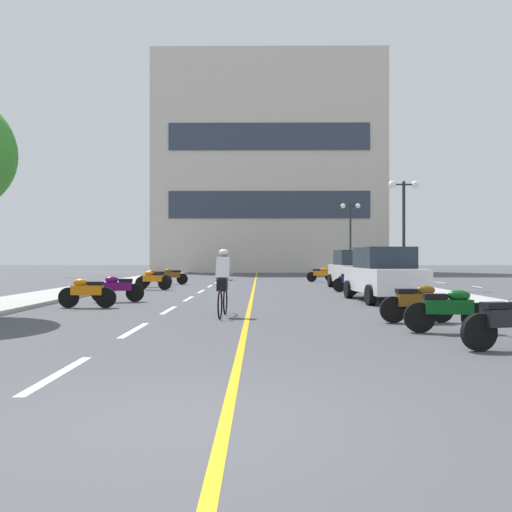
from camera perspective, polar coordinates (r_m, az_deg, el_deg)
name	(u,v)px	position (r m, az deg, el deg)	size (l,w,h in m)	color
ground_plane	(249,287)	(25.66, -0.79, -3.44)	(140.00, 140.00, 0.00)	#47474C
curb_left	(119,283)	(29.68, -14.71, -2.87)	(2.40, 72.00, 0.12)	#A8A8A3
curb_right	(382,283)	(29.40, 13.53, -2.90)	(2.40, 72.00, 0.12)	#A8A8A3
lane_dash_0	(58,374)	(7.24, -20.75, -11.94)	(0.14, 2.20, 0.01)	silver
lane_dash_1	(134,330)	(11.01, -13.12, -7.86)	(0.14, 2.20, 0.01)	silver
lane_dash_2	(169,310)	(14.91, -9.49, -5.83)	(0.14, 2.20, 0.01)	silver
lane_dash_3	(188,299)	(18.84, -7.38, -4.64)	(0.14, 2.20, 0.01)	silver
lane_dash_4	(201,291)	(22.80, -6.00, -3.85)	(0.14, 2.20, 0.01)	silver
lane_dash_5	(210,286)	(26.77, -5.03, -3.30)	(0.14, 2.20, 0.01)	silver
lane_dash_6	(217,282)	(30.75, -4.32, -2.88)	(0.14, 2.20, 0.01)	silver
lane_dash_7	(222,279)	(34.74, -3.77, -2.57)	(0.14, 2.20, 0.01)	silver
lane_dash_8	(226,277)	(38.72, -3.33, -2.31)	(0.14, 2.20, 0.01)	silver
lane_dash_9	(229,275)	(42.71, -2.97, -2.11)	(0.14, 2.20, 0.01)	silver
lane_dash_10	(232,274)	(46.70, -2.68, -1.94)	(0.14, 2.20, 0.01)	silver
lane_dash_11	(234,272)	(50.70, -2.43, -1.79)	(0.14, 2.20, 0.01)	silver
centre_line_yellow	(255,284)	(28.65, -0.16, -3.09)	(0.12, 66.00, 0.01)	gold
office_building	(269,166)	(54.37, 1.37, 9.74)	(22.78, 8.02, 21.59)	beige
street_lamp_mid	(404,209)	(25.86, 15.81, 4.99)	(1.46, 0.36, 5.00)	black
street_lamp_far	(350,223)	(39.23, 10.26, 3.55)	(1.46, 0.36, 5.33)	black
parked_car_near	(383,274)	(18.07, 13.73, -1.93)	(2.16, 4.31, 1.82)	black
parked_car_mid	(354,269)	(25.03, 10.61, -1.42)	(2.05, 4.26, 1.82)	black
motorcycle_0	(511,321)	(9.35, 26.01, -6.34)	(1.68, 0.64, 0.92)	black
motorcycle_1	(449,309)	(10.93, 20.29, -5.44)	(1.70, 0.60, 0.92)	black
motorcycle_2	(417,302)	(12.41, 17.19, -4.81)	(1.70, 0.60, 0.92)	black
motorcycle_3	(87,292)	(16.09, -17.96, -3.73)	(1.70, 0.60, 0.92)	black
motorcycle_4	(118,288)	(17.85, -14.86, -3.37)	(1.69, 0.62, 0.92)	black
motorcycle_5	(364,283)	(20.64, 11.73, -2.94)	(1.67, 0.70, 0.92)	black
motorcycle_6	(353,281)	(22.51, 10.53, -2.70)	(1.67, 0.68, 0.92)	black
motorcycle_7	(153,279)	(24.15, -11.18, -2.52)	(1.69, 0.61, 0.92)	black
motorcycle_8	(155,278)	(26.31, -10.97, -2.33)	(1.70, 0.60, 0.92)	black
motorcycle_9	(172,276)	(28.74, -9.16, -2.14)	(1.70, 0.60, 0.92)	black
motorcycle_10	(321,274)	(31.53, 7.10, -1.96)	(1.70, 0.60, 0.92)	black
cyclist_rider	(223,281)	(13.17, -3.64, -2.73)	(0.42, 1.77, 1.71)	black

